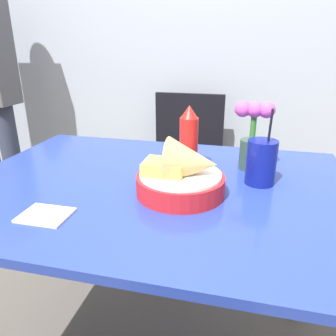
% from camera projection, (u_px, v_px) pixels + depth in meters
% --- Properties ---
extents(wall_window, '(7.00, 0.06, 2.60)m').
position_uv_depth(wall_window, '(209.00, 17.00, 1.86)').
color(wall_window, '#9EA8B7').
rests_on(wall_window, ground_plane).
extents(dining_table, '(1.19, 0.87, 0.76)m').
position_uv_depth(dining_table, '(155.00, 211.00, 1.05)').
color(dining_table, '#233893').
rests_on(dining_table, ground_plane).
extents(chair_far_window, '(0.40, 0.40, 0.90)m').
position_uv_depth(chair_far_window, '(186.00, 160.00, 1.91)').
color(chair_far_window, black).
rests_on(chair_far_window, ground_plane).
extents(food_basket, '(0.25, 0.25, 0.17)m').
position_uv_depth(food_basket, '(184.00, 175.00, 0.92)').
color(food_basket, red).
rests_on(food_basket, dining_table).
extents(ketchup_bottle, '(0.06, 0.06, 0.22)m').
position_uv_depth(ketchup_bottle, '(189.00, 139.00, 1.09)').
color(ketchup_bottle, red).
rests_on(ketchup_bottle, dining_table).
extents(drink_cup, '(0.09, 0.09, 0.24)m').
position_uv_depth(drink_cup, '(261.00, 164.00, 0.99)').
color(drink_cup, navy).
rests_on(drink_cup, dining_table).
extents(flower_vase, '(0.13, 0.08, 0.23)m').
position_uv_depth(flower_vase, '(252.00, 135.00, 1.08)').
color(flower_vase, '#2D4738').
rests_on(flower_vase, dining_table).
extents(napkin, '(0.12, 0.10, 0.01)m').
position_uv_depth(napkin, '(45.00, 215.00, 0.82)').
color(napkin, white).
rests_on(napkin, dining_table).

